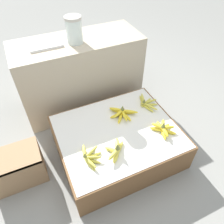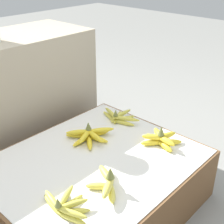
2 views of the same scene
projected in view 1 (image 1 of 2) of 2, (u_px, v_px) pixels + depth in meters
name	position (u px, v px, depth m)	size (l,w,h in m)	color
ground_plane	(117.00, 151.00, 1.93)	(10.00, 10.00, 0.00)	gray
display_platform	(117.00, 142.00, 1.83)	(0.95, 0.79, 0.28)	brown
back_vendor_table	(80.00, 75.00, 2.14)	(1.16, 0.46, 0.72)	tan
wooden_crate	(17.00, 168.00, 1.65)	(0.39, 0.25, 0.28)	#997551
banana_bunch_front_left	(90.00, 156.00, 1.53)	(0.14, 0.23, 0.08)	gold
banana_bunch_front_midleft	(116.00, 150.00, 1.56)	(0.19, 0.18, 0.11)	#DBCC4C
banana_bunch_front_right	(163.00, 129.00, 1.71)	(0.18, 0.19, 0.10)	yellow
banana_bunch_middle_midright	(122.00, 113.00, 1.84)	(0.24, 0.23, 0.09)	yellow
banana_bunch_middle_right	(146.00, 103.00, 1.93)	(0.16, 0.26, 0.08)	gold
glass_jar	(74.00, 30.00, 1.78)	(0.14, 0.14, 0.22)	silver
foam_tray_white	(45.00, 45.00, 1.80)	(0.27, 0.14, 0.02)	white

